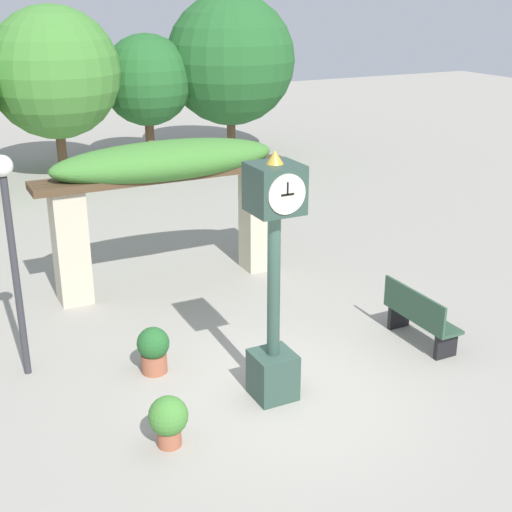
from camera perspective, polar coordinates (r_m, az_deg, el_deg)
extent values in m
plane|color=gray|center=(9.86, 1.91, -10.71)|extent=(60.00, 60.00, 0.00)
cube|color=#2D473D|center=(9.58, 1.36, -9.47)|extent=(0.54, 0.54, 0.64)
cylinder|color=#2D473D|center=(9.01, 1.43, -2.47)|extent=(0.17, 0.17, 1.90)
cylinder|color=gold|center=(8.68, 1.48, 3.42)|extent=(0.27, 0.27, 0.04)
cube|color=#2D473D|center=(8.59, 1.50, 5.45)|extent=(0.60, 0.60, 0.60)
cylinder|color=beige|center=(8.33, 2.50, 4.95)|extent=(0.49, 0.02, 0.49)
cylinder|color=beige|center=(8.85, 0.56, 5.92)|extent=(0.49, 0.02, 0.49)
cube|color=black|center=(8.32, 2.55, 4.93)|extent=(0.17, 0.01, 0.02)
cube|color=black|center=(8.30, 2.55, 5.41)|extent=(0.02, 0.01, 0.15)
cone|color=gold|center=(8.50, 1.52, 7.92)|extent=(0.21, 0.21, 0.16)
cube|color=#BCB299|center=(12.52, -14.60, 0.71)|extent=(0.54, 0.54, 2.01)
cube|color=#BCB299|center=(13.62, 0.09, 3.01)|extent=(0.54, 0.54, 2.01)
cube|color=#4C3823|center=(12.41, -6.73, 6.24)|extent=(4.69, 0.16, 0.13)
cube|color=#4C3823|center=(12.58, -7.02, 6.42)|extent=(4.69, 0.16, 0.13)
cube|color=#4C3823|center=(12.74, -7.30, 6.59)|extent=(4.69, 0.16, 0.13)
cube|color=#4C3823|center=(12.91, -7.57, 6.76)|extent=(4.69, 0.16, 0.13)
ellipsoid|color=#427F33|center=(12.61, -7.20, 7.57)|extent=(4.05, 1.14, 0.70)
cylinder|color=#9E563D|center=(8.82, -6.95, -14.16)|extent=(0.29, 0.29, 0.22)
sphere|color=#427F33|center=(8.66, -7.04, -12.57)|extent=(0.48, 0.48, 0.48)
cylinder|color=#9E563D|center=(10.33, -8.14, -8.46)|extent=(0.37, 0.37, 0.28)
sphere|color=#235B28|center=(10.18, -8.23, -6.92)|extent=(0.46, 0.46, 0.46)
cube|color=#2D4C38|center=(11.21, 13.17, -4.79)|extent=(0.42, 1.41, 0.05)
cube|color=#2D4C38|center=(11.00, 12.50, -3.81)|extent=(0.04, 1.41, 0.45)
cube|color=black|center=(10.93, 14.93, -6.93)|extent=(0.38, 0.08, 0.39)
cube|color=black|center=(11.70, 11.35, -4.73)|extent=(0.38, 0.08, 0.39)
cylinder|color=#333338|center=(10.17, -18.63, -1.82)|extent=(0.10, 0.10, 2.86)
sphere|color=white|center=(9.71, -19.68, 6.80)|extent=(0.29, 0.29, 0.29)
cylinder|color=brown|center=(21.47, -15.30, 8.36)|extent=(0.28, 0.28, 1.66)
sphere|color=#427F33|center=(21.15, -15.84, 13.94)|extent=(3.65, 3.65, 3.65)
cylinder|color=brown|center=(22.68, -8.48, 9.37)|extent=(0.28, 0.28, 1.57)
sphere|color=#235B28|center=(22.42, -8.72, 13.75)|extent=(2.74, 2.74, 2.74)
cylinder|color=brown|center=(23.48, -2.00, 10.01)|extent=(0.28, 0.28, 1.61)
sphere|color=#235B28|center=(23.18, -2.07, 15.42)|extent=(4.05, 4.05, 4.05)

